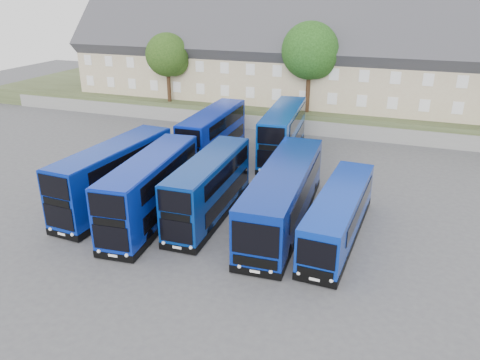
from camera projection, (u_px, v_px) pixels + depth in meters
The scene contains 13 objects.
ground at pixel (182, 236), 28.65m from camera, with size 120.00×120.00×0.00m, color #494A4E.
retaining_wall at pixel (284, 125), 49.22m from camera, with size 70.00×0.40×1.50m, color slate.
earth_bank at pixel (305, 103), 57.82m from camera, with size 80.00×20.00×2.00m, color #414929.
terrace_row at pixel (355, 64), 50.31m from camera, with size 66.00×10.40×11.20m.
dd_front_left at pixel (115, 177), 31.99m from camera, with size 3.16×10.97×4.31m.
dd_front_mid at pixel (151, 191), 29.92m from camera, with size 3.41×10.86×4.25m.
dd_front_right at pixel (209, 189), 30.45m from camera, with size 2.67×10.22×4.03m.
dd_rear_left at pixel (213, 136), 41.18m from camera, with size 2.70×10.67×4.21m.
dd_rear_right at pixel (283, 134), 41.60m from camera, with size 3.43×11.02×4.31m.
coach_east_a at pixel (283, 196), 29.76m from camera, with size 3.51×13.63×3.69m.
coach_east_b at pixel (339, 216), 27.95m from camera, with size 2.86×11.11×3.01m.
tree_west at pixel (169, 56), 52.19m from camera, with size 4.80×4.80×7.65m.
tree_mid at pixel (312, 53), 47.15m from camera, with size 5.76×5.76×9.18m.
Camera 1 is at (12.03, -22.44, 14.05)m, focal length 35.00 mm.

